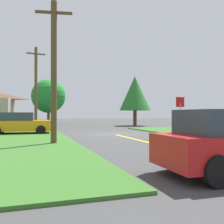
{
  "coord_description": "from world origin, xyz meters",
  "views": [
    {
      "loc": [
        -5.95,
        -18.26,
        1.52
      ],
      "look_at": [
        1.41,
        4.33,
        1.69
      ],
      "focal_mm": 40.8,
      "sensor_mm": 36.0,
      "label": 1
    }
  ],
  "objects_px": {
    "oak_tree_left": "(48,96)",
    "utility_pole_near": "(54,70)",
    "pine_tree_center": "(135,93)",
    "parked_car_near_building": "(19,123)",
    "stop_sign": "(180,108)",
    "utility_pole_mid": "(36,87)"
  },
  "relations": [
    {
      "from": "stop_sign",
      "to": "parked_car_near_building",
      "type": "height_order",
      "value": "stop_sign"
    },
    {
      "from": "parked_car_near_building",
      "to": "utility_pole_near",
      "type": "height_order",
      "value": "utility_pole_near"
    },
    {
      "from": "stop_sign",
      "to": "oak_tree_left",
      "type": "bearing_deg",
      "value": -73.5
    },
    {
      "from": "parked_car_near_building",
      "to": "utility_pole_mid",
      "type": "distance_m",
      "value": 7.09
    },
    {
      "from": "pine_tree_center",
      "to": "oak_tree_left",
      "type": "bearing_deg",
      "value": 144.14
    },
    {
      "from": "stop_sign",
      "to": "oak_tree_left",
      "type": "xyz_separation_m",
      "value": [
        -8.19,
        20.55,
        2.08
      ]
    },
    {
      "from": "oak_tree_left",
      "to": "pine_tree_center",
      "type": "bearing_deg",
      "value": -35.86
    },
    {
      "from": "utility_pole_near",
      "to": "utility_pole_mid",
      "type": "xyz_separation_m",
      "value": [
        -0.54,
        13.33,
        0.51
      ]
    },
    {
      "from": "oak_tree_left",
      "to": "utility_pole_near",
      "type": "bearing_deg",
      "value": -93.36
    },
    {
      "from": "utility_pole_mid",
      "to": "pine_tree_center",
      "type": "xyz_separation_m",
      "value": [
        12.14,
        3.61,
        -0.07
      ]
    },
    {
      "from": "stop_sign",
      "to": "utility_pole_mid",
      "type": "relative_size",
      "value": 0.34
    },
    {
      "from": "parked_car_near_building",
      "to": "utility_pole_near",
      "type": "relative_size",
      "value": 0.63
    },
    {
      "from": "utility_pole_near",
      "to": "pine_tree_center",
      "type": "relative_size",
      "value": 1.13
    },
    {
      "from": "utility_pole_near",
      "to": "oak_tree_left",
      "type": "bearing_deg",
      "value": 86.64
    },
    {
      "from": "oak_tree_left",
      "to": "utility_pole_mid",
      "type": "bearing_deg",
      "value": -100.19
    },
    {
      "from": "utility_pole_mid",
      "to": "pine_tree_center",
      "type": "bearing_deg",
      "value": 16.56
    },
    {
      "from": "oak_tree_left",
      "to": "stop_sign",
      "type": "bearing_deg",
      "value": -68.27
    },
    {
      "from": "utility_pole_near",
      "to": "utility_pole_mid",
      "type": "bearing_deg",
      "value": 92.33
    },
    {
      "from": "parked_car_near_building",
      "to": "pine_tree_center",
      "type": "distance_m",
      "value": 16.92
    },
    {
      "from": "pine_tree_center",
      "to": "parked_car_near_building",
      "type": "bearing_deg",
      "value": -144.21
    },
    {
      "from": "utility_pole_mid",
      "to": "pine_tree_center",
      "type": "distance_m",
      "value": 12.66
    },
    {
      "from": "stop_sign",
      "to": "utility_pole_mid",
      "type": "bearing_deg",
      "value": -48.59
    }
  ]
}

